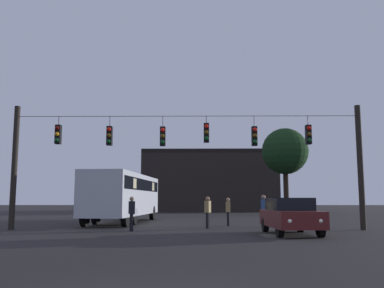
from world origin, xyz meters
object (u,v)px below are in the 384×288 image
city_bus (124,193)px  tree_left_silhouette (285,152)px  pedestrian_crossing_left (132,212)px  car_near_right (290,215)px  pedestrian_near_bus (208,210)px  pedestrian_crossing_right (228,210)px  pedestrian_crossing_center (264,209)px

city_bus → tree_left_silhouette: (13.12, 13.67, 4.16)m
pedestrian_crossing_left → tree_left_silhouette: 24.41m
car_near_right → pedestrian_near_bus: 5.01m
pedestrian_near_bus → tree_left_silhouette: bearing=67.2°
car_near_right → pedestrian_crossing_right: (-2.20, 5.59, 0.07)m
tree_left_silhouette → car_near_right: bearing=-101.5°
city_bus → pedestrian_crossing_right: 7.24m
pedestrian_crossing_left → pedestrian_crossing_right: 6.12m
pedestrian_crossing_right → pedestrian_near_bus: size_ratio=0.97×
pedestrian_crossing_left → pedestrian_near_bus: (3.57, 1.99, 0.01)m
car_near_right → pedestrian_crossing_left: (-6.94, 1.72, 0.09)m
car_near_right → pedestrian_crossing_left: 7.15m
car_near_right → pedestrian_crossing_center: size_ratio=2.59×
pedestrian_crossing_right → pedestrian_crossing_left: bearing=-140.7°
pedestrian_crossing_left → tree_left_silhouette: tree_left_silhouette is taller
pedestrian_crossing_left → pedestrian_crossing_center: 7.07m
pedestrian_crossing_left → pedestrian_crossing_center: pedestrian_crossing_center is taller
city_bus → car_near_right: bearing=-46.3°
car_near_right → tree_left_silhouette: (4.59, 22.62, 5.23)m
pedestrian_crossing_left → pedestrian_near_bus: 4.09m
car_near_right → pedestrian_crossing_center: bearing=95.3°
city_bus → pedestrian_near_bus: bearing=-45.4°
pedestrian_crossing_right → pedestrian_crossing_center: bearing=-32.9°
tree_left_silhouette → pedestrian_crossing_right: bearing=-111.7°
city_bus → pedestrian_crossing_right: size_ratio=7.20×
car_near_right → pedestrian_near_bus: bearing=132.2°
pedestrian_crossing_left → pedestrian_near_bus: bearing=29.2°
pedestrian_near_bus → tree_left_silhouette: size_ratio=0.19×
pedestrian_crossing_left → pedestrian_crossing_right: (4.74, 3.88, -0.02)m
pedestrian_crossing_center → tree_left_silhouette: (5.00, 18.18, 5.07)m
city_bus → tree_left_silhouette: size_ratio=1.34×
city_bus → pedestrian_crossing_center: (8.12, -4.51, -0.91)m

